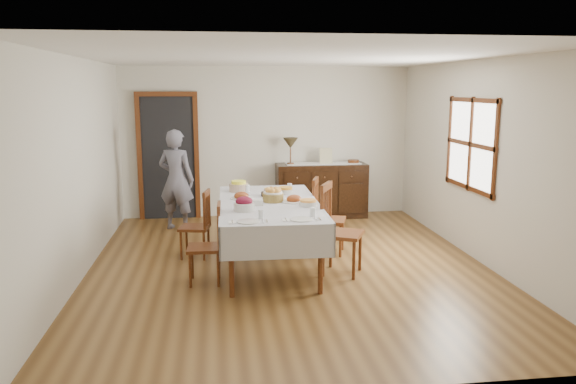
{
  "coord_description": "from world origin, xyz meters",
  "views": [
    {
      "loc": [
        -0.88,
        -6.77,
        2.25
      ],
      "look_at": [
        0.0,
        0.1,
        0.95
      ],
      "focal_mm": 35.0,
      "sensor_mm": 36.0,
      "label": 1
    }
  ],
  "objects": [
    {
      "name": "deco_bowl",
      "position": [
        1.49,
        2.74,
        0.97
      ],
      "size": [
        0.2,
        0.2,
        0.06
      ],
      "color": "#512610",
      "rests_on": "sideboard"
    },
    {
      "name": "glass_far_a",
      "position": [
        -0.47,
        0.8,
        0.88
      ],
      "size": [
        0.07,
        0.07,
        0.1
      ],
      "color": "white",
      "rests_on": "dining_table"
    },
    {
      "name": "ham_platter_a",
      "position": [
        -0.58,
        0.34,
        0.86
      ],
      "size": [
        0.29,
        0.29,
        0.11
      ],
      "color": "silver",
      "rests_on": "dining_table"
    },
    {
      "name": "butter_dish",
      "position": [
        -0.4,
        -0.1,
        0.87
      ],
      "size": [
        0.14,
        0.09,
        0.07
      ],
      "color": "silver",
      "rests_on": "dining_table"
    },
    {
      "name": "chair_right_far",
      "position": [
        0.57,
        0.56,
        0.52
      ],
      "size": [
        0.54,
        0.54,
        1.03
      ],
      "rotation": [
        0.0,
        0.0,
        1.27
      ],
      "color": "#512610",
      "rests_on": "ground"
    },
    {
      "name": "setting_right",
      "position": [
        0.06,
        -0.87,
        0.85
      ],
      "size": [
        0.42,
        0.31,
        0.1
      ],
      "color": "silver",
      "rests_on": "dining_table"
    },
    {
      "name": "chair_right_near",
      "position": [
        0.56,
        -0.3,
        0.56
      ],
      "size": [
        0.62,
        0.62,
        1.11
      ],
      "rotation": [
        0.0,
        0.0,
        1.12
      ],
      "color": "#512610",
      "rests_on": "ground"
    },
    {
      "name": "room_shell",
      "position": [
        -0.15,
        0.42,
        1.64
      ],
      "size": [
        5.02,
        6.02,
        2.65
      ],
      "color": "white",
      "rests_on": "ground"
    },
    {
      "name": "glass_far_b",
      "position": [
        0.11,
        0.82,
        0.88
      ],
      "size": [
        0.06,
        0.06,
        0.1
      ],
      "color": "white",
      "rests_on": "dining_table"
    },
    {
      "name": "casserole_dish",
      "position": [
        0.21,
        -0.21,
        0.87
      ],
      "size": [
        0.22,
        0.22,
        0.08
      ],
      "color": "silver",
      "rests_on": "dining_table"
    },
    {
      "name": "ham_platter_b",
      "position": [
        0.07,
        0.05,
        0.86
      ],
      "size": [
        0.32,
        0.32,
        0.11
      ],
      "color": "silver",
      "rests_on": "dining_table"
    },
    {
      "name": "person",
      "position": [
        -1.52,
        2.15,
        0.86
      ],
      "size": [
        0.62,
        0.52,
        1.71
      ],
      "primitive_type": "imported",
      "rotation": [
        0.0,
        0.0,
        2.76
      ],
      "color": "slate",
      "rests_on": "ground"
    },
    {
      "name": "dining_table",
      "position": [
        -0.24,
        0.07,
        0.74
      ],
      "size": [
        1.27,
        2.44,
        0.83
      ],
      "rotation": [
        0.0,
        0.0,
        -0.02
      ],
      "color": "#BAB9BD",
      "rests_on": "ground"
    },
    {
      "name": "table_lamp",
      "position": [
        0.38,
        2.71,
        1.29
      ],
      "size": [
        0.26,
        0.26,
        0.46
      ],
      "color": "brown",
      "rests_on": "sideboard"
    },
    {
      "name": "egg_basket",
      "position": [
        -0.18,
        0.49,
        0.87
      ],
      "size": [
        0.25,
        0.25,
        0.11
      ],
      "color": "black",
      "rests_on": "dining_table"
    },
    {
      "name": "carrot_bowl",
      "position": [
        0.03,
        0.6,
        0.88
      ],
      "size": [
        0.2,
        0.2,
        0.09
      ],
      "color": "silver",
      "rests_on": "dining_table"
    },
    {
      "name": "beet_bowl",
      "position": [
        -0.58,
        -0.36,
        0.9
      ],
      "size": [
        0.24,
        0.24,
        0.17
      ],
      "color": "silver",
      "rests_on": "dining_table"
    },
    {
      "name": "bread_basket",
      "position": [
        -0.19,
        0.11,
        0.91
      ],
      "size": [
        0.27,
        0.27,
        0.18
      ],
      "color": "olive",
      "rests_on": "dining_table"
    },
    {
      "name": "picture_frame",
      "position": [
        0.99,
        2.7,
        1.08
      ],
      "size": [
        0.22,
        0.08,
        0.28
      ],
      "color": "tan",
      "rests_on": "sideboard"
    },
    {
      "name": "chair_left_far",
      "position": [
        -1.15,
        0.58,
        0.46
      ],
      "size": [
        0.44,
        0.44,
        0.91
      ],
      "rotation": [
        0.0,
        0.0,
        -1.76
      ],
      "color": "#512610",
      "rests_on": "ground"
    },
    {
      "name": "chair_left_near",
      "position": [
        -1.0,
        -0.45,
        0.48
      ],
      "size": [
        0.4,
        0.4,
        0.94
      ],
      "rotation": [
        0.0,
        0.0,
        -1.6
      ],
      "color": "#512610",
      "rests_on": "ground"
    },
    {
      "name": "sideboard",
      "position": [
        0.92,
        2.72,
        0.47
      ],
      "size": [
        1.56,
        0.57,
        0.94
      ],
      "color": "black",
      "rests_on": "ground"
    },
    {
      "name": "setting_left",
      "position": [
        -0.52,
        -0.89,
        0.85
      ],
      "size": [
        0.42,
        0.31,
        0.1
      ],
      "color": "silver",
      "rests_on": "dining_table"
    },
    {
      "name": "runner",
      "position": [
        0.96,
        2.74,
        0.94
      ],
      "size": [
        1.3,
        0.35,
        0.01
      ],
      "color": "white",
      "rests_on": "sideboard"
    },
    {
      "name": "pineapple_bowl",
      "position": [
        -0.59,
        0.86,
        0.9
      ],
      "size": [
        0.26,
        0.26,
        0.15
      ],
      "color": "tan",
      "rests_on": "dining_table"
    },
    {
      "name": "ground",
      "position": [
        0.0,
        0.0,
        0.0
      ],
      "size": [
        6.0,
        6.0,
        0.0
      ],
      "primitive_type": "plane",
      "color": "brown"
    }
  ]
}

